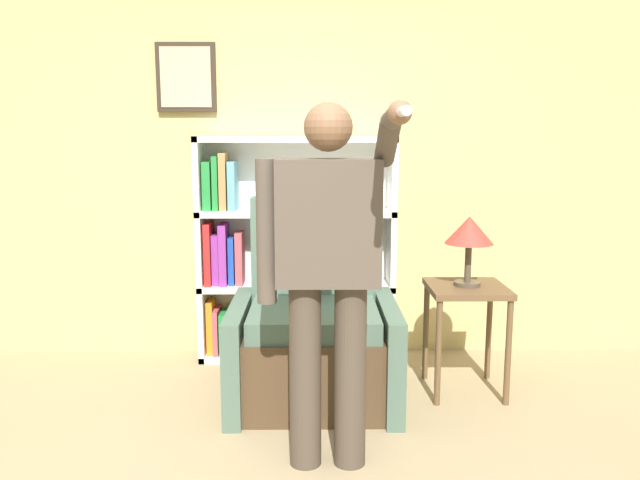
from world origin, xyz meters
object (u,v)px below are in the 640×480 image
Objects in this scene: person_standing at (328,263)px; side_table at (466,305)px; bookcase at (277,252)px; table_lamp at (469,233)px; armchair at (314,336)px.

person_standing is 2.55× the size of side_table.
table_lamp is at bearing -27.84° from bookcase.
bookcase is 0.82m from armchair.
person_standing is (0.32, -1.48, 0.23)m from bookcase.
side_table is (0.92, 0.06, 0.17)m from armchair.
bookcase is 1.53m from person_standing.
bookcase is at bearing 110.63° from armchair.
person_standing reaches higher than bookcase.
armchair is 2.81× the size of table_lamp.
person_standing is at bearing -134.73° from table_lamp.
person_standing is at bearing -134.73° from side_table.
bookcase reaches higher than side_table.
armchair is at bearing -176.07° from table_lamp.
side_table is at bearing 3.93° from armchair.
side_table is 1.59× the size of table_lamp.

